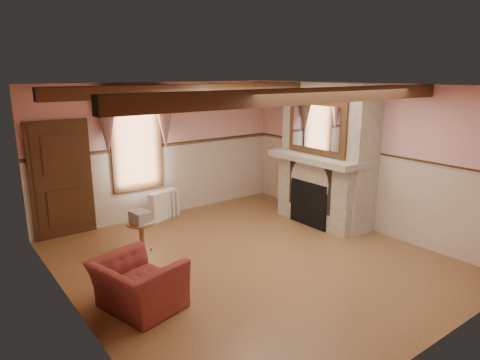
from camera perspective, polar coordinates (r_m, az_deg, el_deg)
floor at (r=7.14m, az=1.47°, el=-10.60°), size 5.50×6.00×0.01m
ceiling at (r=6.48m, az=1.62°, el=12.48°), size 5.50×6.00×0.01m
wall_back at (r=9.16m, az=-10.21°, el=3.96°), size 5.50×0.02×2.80m
wall_front at (r=4.80m, az=24.50°, el=-6.52°), size 5.50×0.02×2.80m
wall_left at (r=5.47m, az=-21.73°, el=-3.78°), size 0.02×6.00×2.80m
wall_right at (r=8.62m, az=16.05°, el=2.99°), size 0.02×6.00×2.80m
wainscot at (r=6.86m, az=1.51°, el=-4.90°), size 5.50×6.00×1.50m
chair_rail at (r=6.65m, az=1.55°, el=1.22°), size 5.50×6.00×0.08m
firebox at (r=8.66m, az=9.45°, el=-3.07°), size 0.20×0.95×0.90m
armchair at (r=5.81m, az=-13.43°, el=-13.43°), size 1.14×1.24×0.67m
side_table at (r=7.49m, az=-12.96°, el=-7.48°), size 0.64×0.64×0.55m
book_stack at (r=7.32m, az=-13.15°, el=-4.85°), size 0.31×0.36×0.20m
radiator at (r=9.07m, az=-10.20°, el=-3.30°), size 0.72×0.40×0.60m
bowl at (r=8.46m, az=11.92°, el=3.47°), size 0.35×0.35×0.08m
mantel_clock at (r=9.14m, az=7.15°, el=4.82°), size 0.14×0.24×0.20m
oil_lamp at (r=9.03m, az=7.77°, el=4.94°), size 0.11×0.11×0.28m
candle_red at (r=8.28m, az=13.37°, el=3.42°), size 0.06×0.06×0.16m
jar_yellow at (r=8.27m, az=13.41°, el=3.27°), size 0.06×0.06×0.12m
fireplace at (r=8.74m, az=11.64°, el=3.41°), size 0.85×2.00×2.80m
mantel at (r=8.62m, az=10.82°, el=3.02°), size 1.05×2.05×0.12m
overmantel_mirror at (r=8.39m, az=10.16°, el=6.97°), size 0.06×1.44×1.04m
door at (r=8.47m, az=-22.67°, el=-0.18°), size 1.10×0.10×2.10m
window at (r=8.85m, az=-13.67°, el=5.07°), size 1.06×0.08×2.02m
window_drapes at (r=8.69m, az=-13.66°, el=8.90°), size 1.30×0.14×1.40m
ceiling_beam_front at (r=5.60m, az=9.42°, el=11.01°), size 5.50×0.18×0.20m
ceiling_beam_back at (r=7.46m, az=-4.24°, el=11.91°), size 5.50×0.18×0.20m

